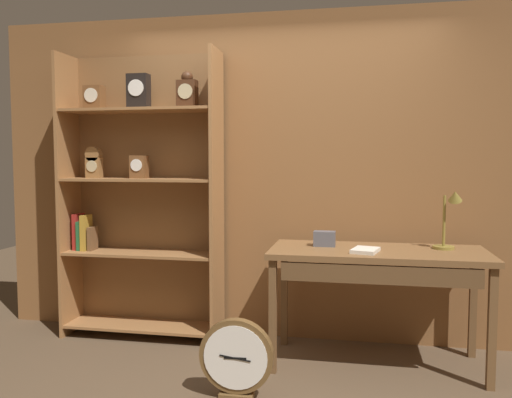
{
  "coord_description": "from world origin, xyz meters",
  "views": [
    {
      "loc": [
        0.61,
        -2.83,
        1.44
      ],
      "look_at": [
        -0.09,
        0.71,
        1.17
      ],
      "focal_mm": 37.0,
      "sensor_mm": 36.0,
      "label": 1
    }
  ],
  "objects_px": {
    "desk_lamp": "(449,218)",
    "toolbox_small": "(325,239)",
    "workbench": "(378,263)",
    "bookshelf": "(140,194)",
    "round_clock_large": "(236,359)",
    "open_repair_manual": "(365,250)"
  },
  "relations": [
    {
      "from": "desk_lamp",
      "to": "open_repair_manual",
      "type": "height_order",
      "value": "desk_lamp"
    },
    {
      "from": "workbench",
      "to": "round_clock_large",
      "type": "height_order",
      "value": "workbench"
    },
    {
      "from": "toolbox_small",
      "to": "round_clock_large",
      "type": "distance_m",
      "value": 1.11
    },
    {
      "from": "toolbox_small",
      "to": "round_clock_large",
      "type": "xyz_separation_m",
      "value": [
        -0.47,
        -0.79,
        -0.62
      ]
    },
    {
      "from": "toolbox_small",
      "to": "desk_lamp",
      "type": "bearing_deg",
      "value": 1.16
    },
    {
      "from": "bookshelf",
      "to": "open_repair_manual",
      "type": "xyz_separation_m",
      "value": [
        1.79,
        -0.4,
        -0.33
      ]
    },
    {
      "from": "desk_lamp",
      "to": "toolbox_small",
      "type": "relative_size",
      "value": 2.77
    },
    {
      "from": "bookshelf",
      "to": "workbench",
      "type": "height_order",
      "value": "bookshelf"
    },
    {
      "from": "workbench",
      "to": "toolbox_small",
      "type": "height_order",
      "value": "toolbox_small"
    },
    {
      "from": "desk_lamp",
      "to": "toolbox_small",
      "type": "distance_m",
      "value": 0.87
    },
    {
      "from": "open_repair_manual",
      "to": "toolbox_small",
      "type": "bearing_deg",
      "value": 159.82
    },
    {
      "from": "workbench",
      "to": "toolbox_small",
      "type": "xyz_separation_m",
      "value": [
        -0.37,
        0.1,
        0.14
      ]
    },
    {
      "from": "round_clock_large",
      "to": "workbench",
      "type": "bearing_deg",
      "value": 39.28
    },
    {
      "from": "desk_lamp",
      "to": "round_clock_large",
      "type": "distance_m",
      "value": 1.74
    },
    {
      "from": "bookshelf",
      "to": "toolbox_small",
      "type": "bearing_deg",
      "value": -7.86
    },
    {
      "from": "open_repair_manual",
      "to": "round_clock_large",
      "type": "height_order",
      "value": "open_repair_manual"
    },
    {
      "from": "workbench",
      "to": "desk_lamp",
      "type": "distance_m",
      "value": 0.59
    },
    {
      "from": "workbench",
      "to": "open_repair_manual",
      "type": "relative_size",
      "value": 6.74
    },
    {
      "from": "bookshelf",
      "to": "open_repair_manual",
      "type": "bearing_deg",
      "value": -12.7
    },
    {
      "from": "open_repair_manual",
      "to": "round_clock_large",
      "type": "bearing_deg",
      "value": -127.59
    },
    {
      "from": "desk_lamp",
      "to": "toolbox_small",
      "type": "bearing_deg",
      "value": -178.84
    },
    {
      "from": "bookshelf",
      "to": "workbench",
      "type": "distance_m",
      "value": 1.95
    }
  ]
}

